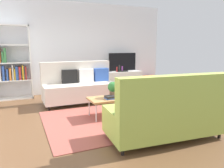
{
  "coord_description": "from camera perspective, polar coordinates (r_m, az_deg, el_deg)",
  "views": [
    {
      "loc": [
        -1.69,
        -4.23,
        1.52
      ],
      "look_at": [
        0.27,
        0.26,
        0.65
      ],
      "focal_mm": 34.5,
      "sensor_mm": 36.0,
      "label": 1
    }
  ],
  "objects": [
    {
      "name": "ground_plane",
      "position": [
        4.81,
        -1.71,
        -8.39
      ],
      "size": [
        7.68,
        7.68,
        0.0
      ],
      "primitive_type": "plane",
      "color": "brown"
    },
    {
      "name": "wall_far",
      "position": [
        7.23,
        -10.17,
        9.36
      ],
      "size": [
        6.4,
        0.12,
        2.9
      ],
      "primitive_type": "cube",
      "color": "silver",
      "rests_on": "ground_plane"
    },
    {
      "name": "area_rug",
      "position": [
        4.6,
        1.04,
        -9.17
      ],
      "size": [
        2.9,
        2.2,
        0.01
      ],
      "primitive_type": "cube",
      "color": "#9E4C42",
      "rests_on": "ground_plane"
    },
    {
      "name": "couch_beige",
      "position": [
        5.86,
        -8.6,
        -0.56
      ],
      "size": [
        1.91,
        0.86,
        1.1
      ],
      "rotation": [
        0.0,
        0.0,
        3.15
      ],
      "color": "beige",
      "rests_on": "ground_plane"
    },
    {
      "name": "couch_green",
      "position": [
        3.63,
        13.99,
        -7.48
      ],
      "size": [
        1.96,
        0.99,
        1.1
      ],
      "rotation": [
        0.0,
        0.0,
        -0.08
      ],
      "color": "#A3BC4C",
      "rests_on": "ground_plane"
    },
    {
      "name": "coffee_table",
      "position": [
        4.68,
        0.59,
        -3.87
      ],
      "size": [
        1.1,
        0.56,
        0.42
      ],
      "color": "#B7844C",
      "rests_on": "ground_plane"
    },
    {
      "name": "tv_console",
      "position": [
        7.56,
        2.66,
        0.93
      ],
      "size": [
        1.4,
        0.44,
        0.64
      ],
      "primitive_type": "cube",
      "color": "silver",
      "rests_on": "ground_plane"
    },
    {
      "name": "tv",
      "position": [
        7.47,
        2.77,
        5.7
      ],
      "size": [
        1.0,
        0.2,
        0.64
      ],
      "color": "black",
      "rests_on": "tv_console"
    },
    {
      "name": "bookshelf",
      "position": [
        6.74,
        -25.63,
        4.58
      ],
      "size": [
        1.1,
        0.36,
        2.1
      ],
      "color": "white",
      "rests_on": "ground_plane"
    },
    {
      "name": "storage_trunk",
      "position": [
        8.03,
        10.03,
        0.6
      ],
      "size": [
        0.52,
        0.4,
        0.44
      ],
      "primitive_type": "cube",
      "color": "#B2382D",
      "rests_on": "ground_plane"
    },
    {
      "name": "potted_plant",
      "position": [
        4.63,
        0.26,
        -1.22
      ],
      "size": [
        0.23,
        0.23,
        0.34
      ],
      "color": "brown",
      "rests_on": "coffee_table"
    },
    {
      "name": "table_book_0",
      "position": [
        4.55,
        -0.29,
        -3.76
      ],
      "size": [
        0.24,
        0.19,
        0.03
      ],
      "primitive_type": "cube",
      "rotation": [
        0.0,
        0.0,
        -0.03
      ],
      "color": "#3359B2",
      "rests_on": "coffee_table"
    },
    {
      "name": "table_book_1",
      "position": [
        4.54,
        -0.29,
        -3.35
      ],
      "size": [
        0.25,
        0.2,
        0.04
      ],
      "primitive_type": "cube",
      "rotation": [
        0.0,
        0.0,
        0.08
      ],
      "color": "#262626",
      "rests_on": "table_book_0"
    },
    {
      "name": "vase_0",
      "position": [
        7.32,
        -1.57,
        3.79
      ],
      "size": [
        0.11,
        0.11,
        0.16
      ],
      "primitive_type": "cylinder",
      "color": "#4C72B2",
      "rests_on": "tv_console"
    },
    {
      "name": "vase_1",
      "position": [
        7.38,
        -0.38,
        3.8
      ],
      "size": [
        0.13,
        0.13,
        0.15
      ],
      "primitive_type": "cylinder",
      "color": "silver",
      "rests_on": "tv_console"
    },
    {
      "name": "bottle_0",
      "position": [
        7.37,
        1.29,
        3.89
      ],
      "size": [
        0.04,
        0.04,
        0.17
      ],
      "primitive_type": "cylinder",
      "color": "red",
      "rests_on": "tv_console"
    },
    {
      "name": "bottle_1",
      "position": [
        7.41,
        1.95,
        4.18
      ],
      "size": [
        0.06,
        0.06,
        0.24
      ],
      "primitive_type": "cylinder",
      "color": "#262626",
      "rests_on": "tv_console"
    },
    {
      "name": "bottle_2",
      "position": [
        7.46,
        2.7,
        4.03
      ],
      "size": [
        0.05,
        0.05,
        0.19
      ],
      "primitive_type": "cylinder",
      "color": "purple",
      "rests_on": "tv_console"
    }
  ]
}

